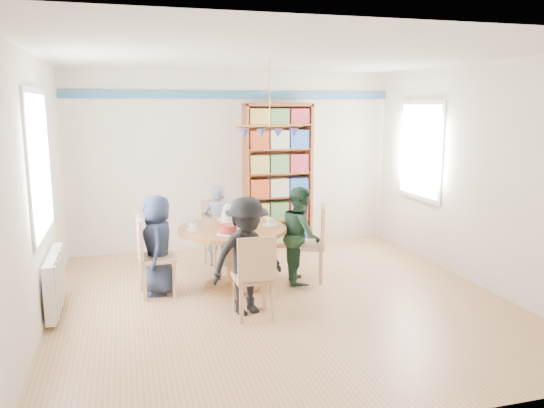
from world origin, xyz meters
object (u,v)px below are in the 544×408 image
object	(u,v)px
chair_near	(255,273)
bookshelf	(278,177)
chair_left	(150,252)
person_far	(218,226)
person_right	(301,235)
dining_table	(233,243)
person_near	(247,256)
chair_right	(314,239)
radiator	(55,282)
chair_far	(217,229)
person_left	(158,245)

from	to	relation	value
chair_near	bookshelf	distance (m)	3.02
chair_left	person_far	xyz separation A→B (m)	(0.96, 0.94, 0.05)
person_right	chair_left	bearing A→B (deg)	99.93
dining_table	person_near	distance (m)	0.86
chair_right	person_right	distance (m)	0.19
radiator	chair_far	world-z (taller)	chair_far
radiator	person_near	size ratio (longest dim) A/B	0.79
radiator	chair_right	world-z (taller)	chair_right
chair_left	chair_near	bearing A→B (deg)	-45.47
radiator	person_right	world-z (taller)	person_right
chair_far	chair_right	bearing A→B (deg)	-45.06
chair_far	bookshelf	distance (m)	1.42
dining_table	person_right	distance (m)	0.86
chair_left	bookshelf	size ratio (longest dim) A/B	0.42
chair_left	person_far	size ratio (longest dim) A/B	0.83
dining_table	chair_far	distance (m)	1.03
person_near	chair_near	bearing A→B (deg)	-93.64
chair_right	chair_far	size ratio (longest dim) A/B	1.07
person_near	person_right	bearing A→B (deg)	26.67
chair_left	bookshelf	xyz separation A→B (m)	(2.05, 1.75, 0.58)
bookshelf	person_far	bearing A→B (deg)	-143.35
radiator	bookshelf	xyz separation A→B (m)	(3.05, 2.04, 0.74)
person_far	chair_near	bearing A→B (deg)	107.76
radiator	chair_left	size ratio (longest dim) A/B	1.07
chair_near	person_near	world-z (taller)	person_near
person_right	bookshelf	distance (m)	1.83
person_left	person_near	size ratio (longest dim) A/B	0.93
radiator	person_right	xyz separation A→B (m)	(2.84, 0.29, 0.26)
radiator	person_far	size ratio (longest dim) A/B	0.88
person_left	person_right	xyz separation A→B (m)	(1.74, -0.05, 0.02)
radiator	bookshelf	size ratio (longest dim) A/B	0.45
person_near	bookshelf	bearing A→B (deg)	50.19
person_right	chair_right	bearing A→B (deg)	-79.93
chair_right	chair_near	size ratio (longest dim) A/B	1.07
chair_right	person_near	distance (m)	1.35
dining_table	chair_near	xyz separation A→B (m)	(0.02, -1.03, -0.06)
chair_right	person_near	world-z (taller)	person_near
dining_table	person_left	xyz separation A→B (m)	(-0.89, 0.03, 0.03)
chair_left	person_near	bearing A→B (deg)	-41.24
person_far	chair_left	bearing A→B (deg)	61.08
person_left	person_far	size ratio (longest dim) A/B	1.04
person_left	bookshelf	distance (m)	2.64
chair_left	chair_far	bearing A→B (deg)	47.19
dining_table	bookshelf	xyz separation A→B (m)	(1.07, 1.73, 0.53)
dining_table	person_right	size ratio (longest dim) A/B	1.07
radiator	chair_far	distance (m)	2.39
dining_table	chair_left	bearing A→B (deg)	-179.18
dining_table	bookshelf	world-z (taller)	bookshelf
chair_far	person_near	xyz separation A→B (m)	(-0.01, -1.88, 0.13)
chair_far	person_near	distance (m)	1.89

